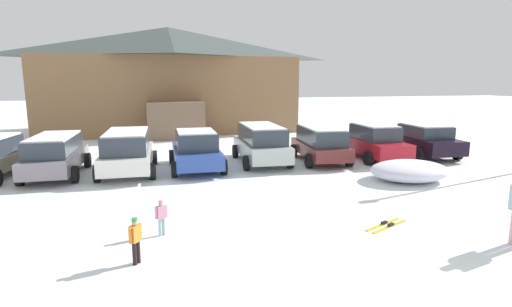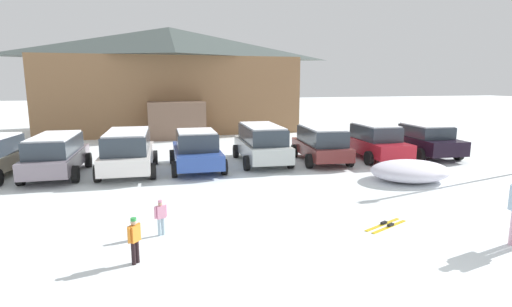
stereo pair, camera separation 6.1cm
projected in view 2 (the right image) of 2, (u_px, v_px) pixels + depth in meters
name	position (u px, v px, depth m)	size (l,w,h in m)	color
ski_lodge	(171.00, 79.00, 30.20)	(18.31, 10.79, 7.65)	olive
parked_grey_wagon	(56.00, 154.00, 15.76)	(2.15, 4.51, 1.63)	gray
parked_white_suv	(128.00, 150.00, 16.28)	(2.36, 4.63, 1.73)	white
parked_blue_hatchback	(196.00, 150.00, 16.92)	(2.26, 4.36, 1.68)	#2D4CA2
parked_silver_wagon	(262.00, 143.00, 18.23)	(2.30, 4.73, 1.76)	#B9C0BD
parked_maroon_van	(321.00, 143.00, 18.46)	(2.35, 4.26, 1.64)	maroon
parked_red_sedan	(373.00, 141.00, 19.24)	(2.22, 4.75, 1.69)	#B11A26
parked_black_sedan	(423.00, 140.00, 19.98)	(2.46, 4.64, 1.61)	black
skier_child_in_orange_jacket	(134.00, 238.00, 8.18)	(0.26, 0.30, 0.99)	black
skier_child_in_pink_snowsuit	(161.00, 216.00, 9.70)	(0.31, 0.20, 0.89)	#9FBBCB
pair_of_skis	(386.00, 225.00, 10.41)	(1.44, 0.87, 0.08)	gold
plowed_snow_pile	(410.00, 171.00, 15.07)	(3.02, 2.42, 0.76)	white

